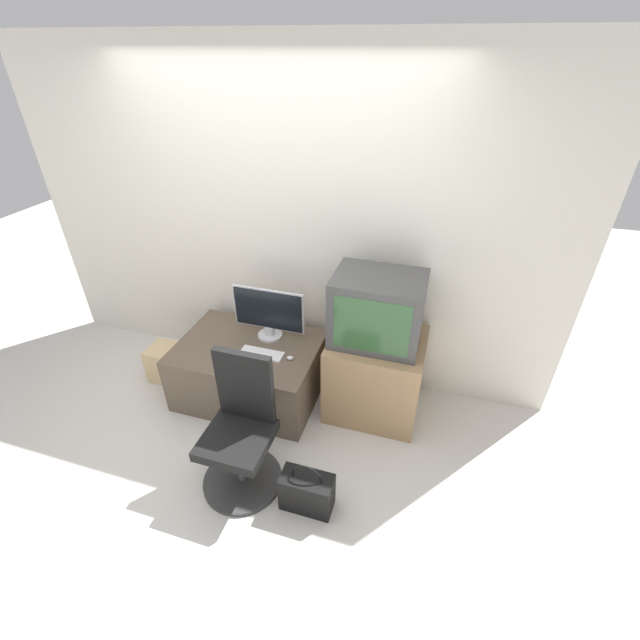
{
  "coord_description": "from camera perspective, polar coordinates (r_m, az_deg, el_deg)",
  "views": [
    {
      "loc": [
        1.21,
        -1.62,
        2.52
      ],
      "look_at": [
        0.42,
        0.97,
        0.75
      ],
      "focal_mm": 24.0,
      "sensor_mm": 36.0,
      "label": 1
    }
  ],
  "objects": [
    {
      "name": "wall_back",
      "position": [
        3.41,
        -5.12,
        12.1
      ],
      "size": [
        4.4,
        0.05,
        2.6
      ],
      "color": "silver",
      "rests_on": "ground_plane"
    },
    {
      "name": "ground_plane",
      "position": [
        3.24,
        -12.96,
        -19.24
      ],
      "size": [
        12.0,
        12.0,
        0.0
      ],
      "primitive_type": "plane",
      "color": "beige"
    },
    {
      "name": "side_stand",
      "position": [
        3.4,
        7.35,
        -7.2
      ],
      "size": [
        0.7,
        0.62,
        0.67
      ],
      "color": "#A37F56",
      "rests_on": "ground_plane"
    },
    {
      "name": "keyboard",
      "position": [
        3.33,
        -7.79,
        -4.46
      ],
      "size": [
        0.34,
        0.12,
        0.01
      ],
      "color": "white",
      "rests_on": "desk"
    },
    {
      "name": "mouse",
      "position": [
        3.26,
        -4.0,
        -5.07
      ],
      "size": [
        0.05,
        0.04,
        0.03
      ],
      "color": "silver",
      "rests_on": "desk"
    },
    {
      "name": "office_chair",
      "position": [
        2.9,
        -10.47,
        -14.9
      ],
      "size": [
        0.53,
        0.53,
        0.97
      ],
      "color": "#333333",
      "rests_on": "ground_plane"
    },
    {
      "name": "handbag",
      "position": [
        2.91,
        -1.75,
        -21.88
      ],
      "size": [
        0.33,
        0.17,
        0.38
      ],
      "color": "black",
      "rests_on": "ground_plane"
    },
    {
      "name": "crt_tv",
      "position": [
        3.05,
        7.67,
        1.39
      ],
      "size": [
        0.63,
        0.47,
        0.52
      ],
      "color": "#474747",
      "rests_on": "side_stand"
    },
    {
      "name": "main_monitor",
      "position": [
        3.41,
        -6.86,
        0.94
      ],
      "size": [
        0.59,
        0.2,
        0.43
      ],
      "color": "silver",
      "rests_on": "desk"
    },
    {
      "name": "desk",
      "position": [
        3.6,
        -9.32,
        -6.56
      ],
      "size": [
        1.12,
        0.81,
        0.5
      ],
      "color": "brown",
      "rests_on": "ground_plane"
    },
    {
      "name": "cardboard_box_lower",
      "position": [
        4.0,
        -19.63,
        -5.38
      ],
      "size": [
        0.29,
        0.26,
        0.31
      ],
      "color": "#D1B27F",
      "rests_on": "ground_plane"
    }
  ]
}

